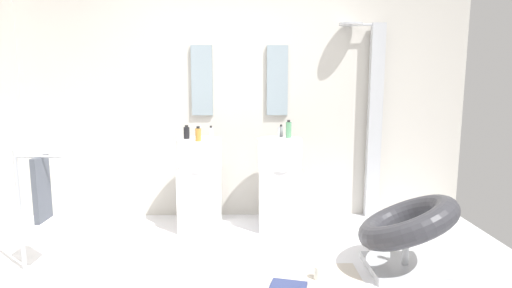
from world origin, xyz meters
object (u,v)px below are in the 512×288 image
at_px(shower_column, 373,118).
at_px(coffee_mug, 319,273).
at_px(pedestal_sink_left, 200,182).
at_px(towel_rack, 38,192).
at_px(soap_bottle_black, 187,133).
at_px(soap_bottle_green, 289,130).
at_px(pedestal_sink_right, 279,182).
at_px(lounge_chair, 407,228).
at_px(soap_bottle_amber, 198,134).
at_px(magazine_navy, 288,287).
at_px(soap_bottle_grey, 281,131).
at_px(soap_bottle_white, 211,133).

bearing_deg(shower_column, coffee_mug, -118.69).
relative_size(pedestal_sink_left, towel_rack, 1.06).
height_order(soap_bottle_black, soap_bottle_green, soap_bottle_green).
bearing_deg(pedestal_sink_right, lounge_chair, -48.15).
xyz_separation_m(pedestal_sink_right, soap_bottle_amber, (-0.78, -0.15, 0.50)).
relative_size(lounge_chair, soap_bottle_amber, 7.38).
xyz_separation_m(pedestal_sink_left, soap_bottle_black, (-0.12, 0.02, 0.49)).
relative_size(magazine_navy, soap_bottle_grey, 2.05).
bearing_deg(pedestal_sink_right, soap_bottle_black, 178.72).
bearing_deg(soap_bottle_grey, pedestal_sink_right, -99.94).
bearing_deg(shower_column, soap_bottle_amber, -164.83).
relative_size(pedestal_sink_right, lounge_chair, 0.97).
distance_m(towel_rack, soap_bottle_white, 1.60).
xyz_separation_m(pedestal_sink_left, shower_column, (1.81, 0.33, 0.61)).
bearing_deg(towel_rack, soap_bottle_amber, 33.75).
relative_size(shower_column, soap_bottle_amber, 14.64).
xyz_separation_m(pedestal_sink_left, soap_bottle_amber, (0.01, -0.15, 0.50)).
bearing_deg(lounge_chair, magazine_navy, -163.58).
relative_size(soap_bottle_green, soap_bottle_amber, 1.26).
relative_size(shower_column, soap_bottle_black, 15.43).
relative_size(magazine_navy, soap_bottle_amber, 1.81).
distance_m(soap_bottle_grey, soap_bottle_green, 0.11).
bearing_deg(soap_bottle_black, soap_bottle_grey, 7.91).
xyz_separation_m(soap_bottle_black, soap_bottle_amber, (0.13, -0.17, 0.00)).
bearing_deg(coffee_mug, lounge_chair, 10.88).
height_order(towel_rack, soap_bottle_black, soap_bottle_black).
height_order(magazine_navy, soap_bottle_green, soap_bottle_green).
bearing_deg(pedestal_sink_left, soap_bottle_amber, -84.99).
xyz_separation_m(pedestal_sink_right, coffee_mug, (0.21, -1.14, -0.41)).
relative_size(towel_rack, soap_bottle_grey, 7.70).
bearing_deg(soap_bottle_amber, soap_bottle_green, 14.19).
xyz_separation_m(lounge_chair, magazine_navy, (-0.93, -0.28, -0.33)).
distance_m(pedestal_sink_left, lounge_chair, 1.97).
height_order(soap_bottle_white, soap_bottle_amber, soap_bottle_amber).
relative_size(soap_bottle_grey, soap_bottle_green, 0.70).
bearing_deg(lounge_chair, coffee_mug, -169.12).
relative_size(pedestal_sink_right, shower_column, 0.49).
distance_m(coffee_mug, soap_bottle_green, 1.53).
bearing_deg(soap_bottle_grey, soap_bottle_black, -172.09).
height_order(pedestal_sink_left, lounge_chair, pedestal_sink_left).
bearing_deg(lounge_chair, soap_bottle_grey, 127.11).
height_order(pedestal_sink_right, soap_bottle_green, soap_bottle_green).
bearing_deg(coffee_mug, soap_bottle_grey, 98.13).
relative_size(soap_bottle_grey, soap_bottle_amber, 0.88).
bearing_deg(magazine_navy, soap_bottle_black, 139.03).
height_order(pedestal_sink_right, towel_rack, pedestal_sink_right).
distance_m(pedestal_sink_right, coffee_mug, 1.23).
bearing_deg(soap_bottle_black, towel_rack, -137.11).
bearing_deg(towel_rack, coffee_mug, -6.08).
height_order(pedestal_sink_left, shower_column, shower_column).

